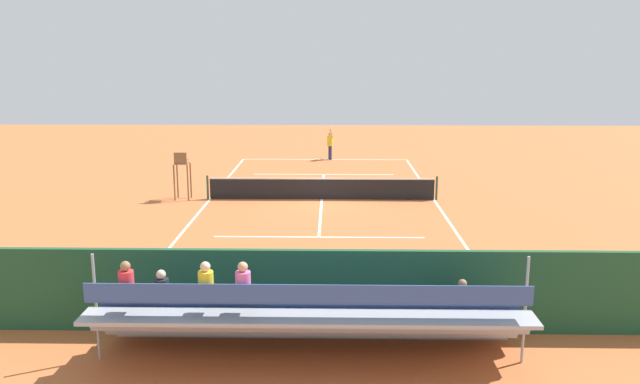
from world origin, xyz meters
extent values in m
plane|color=#BC6033|center=(0.00, 0.00, 0.00)|extent=(60.00, 60.00, 0.00)
cube|color=white|center=(0.00, -11.00, 0.00)|extent=(10.00, 0.10, 0.01)
cube|color=white|center=(0.00, 11.00, 0.00)|extent=(10.00, 0.10, 0.01)
cube|color=white|center=(-5.00, 0.00, 0.00)|extent=(0.10, 22.00, 0.01)
cube|color=white|center=(5.00, 0.00, 0.00)|extent=(0.10, 22.00, 0.01)
cube|color=white|center=(0.00, -6.05, 0.00)|extent=(7.50, 0.10, 0.01)
cube|color=white|center=(0.00, 6.05, 0.00)|extent=(7.50, 0.10, 0.01)
cube|color=white|center=(0.00, 0.00, 0.00)|extent=(0.10, 12.10, 0.01)
cube|color=white|center=(0.00, -11.00, 0.00)|extent=(0.10, 0.30, 0.01)
cube|color=black|center=(0.00, 0.00, 0.46)|extent=(10.00, 0.02, 0.91)
cube|color=white|center=(0.00, 0.00, 0.94)|extent=(10.00, 0.04, 0.06)
cylinder|color=#2D5133|center=(-5.10, 0.00, 0.54)|extent=(0.10, 0.10, 1.07)
cylinder|color=#2D5133|center=(5.10, 0.00, 0.54)|extent=(0.10, 0.10, 1.07)
cube|color=#1E4C2D|center=(0.00, 14.00, 1.00)|extent=(18.00, 0.16, 2.00)
cube|color=#9EA0A5|center=(0.00, 14.35, 0.23)|extent=(9.00, 0.10, 0.45)
cube|color=#9EA0A5|center=(0.00, 14.70, 0.41)|extent=(9.00, 0.80, 0.08)
cube|color=#9EA0A5|center=(0.00, 14.32, 0.23)|extent=(9.00, 0.04, 0.45)
cube|color=#335193|center=(0.00, 14.80, 0.83)|extent=(8.60, 0.36, 0.04)
cube|color=#335193|center=(0.00, 14.98, 1.03)|extent=(8.60, 0.03, 0.36)
cube|color=#9EA0A5|center=(0.00, 15.50, 0.86)|extent=(9.00, 0.80, 0.08)
cube|color=#9EA0A5|center=(0.00, 15.12, 0.68)|extent=(9.00, 0.04, 0.45)
cube|color=#335193|center=(0.00, 15.60, 1.28)|extent=(8.60, 0.36, 0.04)
cube|color=#335193|center=(0.00, 15.78, 1.48)|extent=(8.60, 0.03, 0.36)
cube|color=#9EA0A5|center=(0.00, 16.30, 1.31)|extent=(9.00, 0.80, 0.08)
cube|color=#9EA0A5|center=(0.00, 15.92, 1.12)|extent=(9.00, 0.04, 0.45)
cube|color=#335193|center=(0.00, 16.40, 1.73)|extent=(8.60, 0.36, 0.04)
cube|color=#335193|center=(0.00, 16.58, 1.93)|extent=(8.60, 0.03, 0.36)
cylinder|color=#9EA0A5|center=(-4.50, 15.50, 1.18)|extent=(0.06, 0.06, 2.35)
cylinder|color=#9EA0A5|center=(4.50, 15.50, 1.18)|extent=(0.06, 0.06, 2.35)
cube|color=#2D2D33|center=(1.98, 16.23, 1.77)|extent=(0.32, 0.40, 0.12)
cylinder|color=yellow|center=(1.98, 16.35, 2.06)|extent=(0.30, 0.30, 0.45)
sphere|color=beige|center=(1.98, 16.35, 2.38)|extent=(0.20, 0.20, 0.20)
cube|color=#2D2D33|center=(-3.33, 14.63, 0.87)|extent=(0.32, 0.40, 0.12)
cylinder|color=black|center=(-3.33, 14.75, 1.16)|extent=(0.30, 0.30, 0.45)
sphere|color=#8C6647|center=(-3.33, 14.75, 1.48)|extent=(0.20, 0.20, 0.20)
cube|color=#2D2D33|center=(1.25, 16.23, 1.77)|extent=(0.32, 0.40, 0.12)
cylinder|color=pink|center=(1.25, 16.35, 2.06)|extent=(0.30, 0.30, 0.45)
sphere|color=tan|center=(1.25, 16.35, 2.38)|extent=(0.20, 0.20, 0.20)
cube|color=#2D2D33|center=(3.54, 16.23, 1.77)|extent=(0.32, 0.40, 0.12)
cylinder|color=red|center=(3.54, 16.35, 2.06)|extent=(0.30, 0.30, 0.45)
sphere|color=#8C6647|center=(3.54, 16.35, 2.38)|extent=(0.20, 0.20, 0.20)
cube|color=#2D2D33|center=(3.07, 15.43, 1.32)|extent=(0.32, 0.40, 0.12)
cylinder|color=black|center=(3.07, 15.55, 1.60)|extent=(0.30, 0.30, 0.45)
sphere|color=beige|center=(3.07, 15.55, 1.93)|extent=(0.20, 0.20, 0.20)
cylinder|color=brown|center=(5.90, -0.25, 0.80)|extent=(0.07, 0.07, 1.60)
cylinder|color=brown|center=(6.50, -0.25, 0.80)|extent=(0.07, 0.07, 1.60)
cylinder|color=brown|center=(5.90, 0.35, 0.80)|extent=(0.07, 0.07, 1.60)
cylinder|color=brown|center=(6.50, 0.35, 0.80)|extent=(0.07, 0.07, 1.60)
cube|color=brown|center=(6.20, 0.05, 1.63)|extent=(0.56, 0.56, 0.06)
cube|color=brown|center=(6.20, 0.29, 1.90)|extent=(0.56, 0.06, 0.48)
cube|color=brown|center=(5.94, 0.05, 1.78)|extent=(0.04, 0.48, 0.04)
cube|color=brown|center=(6.46, 0.05, 1.78)|extent=(0.04, 0.48, 0.04)
cube|color=#33383D|center=(-2.10, 13.20, 0.45)|extent=(1.80, 0.40, 0.05)
cylinder|color=#33383D|center=(-2.85, 13.20, 0.23)|extent=(0.06, 0.06, 0.45)
cylinder|color=#33383D|center=(-1.35, 13.20, 0.23)|extent=(0.06, 0.06, 0.45)
cube|color=#33383D|center=(-2.10, 13.38, 0.75)|extent=(1.80, 0.04, 0.36)
cube|color=black|center=(-0.34, 13.40, 0.18)|extent=(0.90, 0.36, 0.36)
cylinder|color=navy|center=(-0.29, -11.11, 0.42)|extent=(0.14, 0.14, 0.85)
cylinder|color=navy|center=(-0.36, -10.90, 0.42)|extent=(0.14, 0.14, 0.85)
cylinder|color=yellow|center=(-0.32, -11.00, 1.15)|extent=(0.46, 0.46, 0.60)
sphere|color=tan|center=(-0.32, -11.00, 1.56)|extent=(0.22, 0.22, 0.22)
cylinder|color=tan|center=(-0.40, -10.79, 1.65)|extent=(0.26, 0.17, 0.55)
cylinder|color=tan|center=(-0.25, -11.21, 1.18)|extent=(0.11, 0.11, 0.50)
cylinder|color=black|center=(0.19, -11.02, 0.01)|extent=(0.28, 0.03, 0.03)
torus|color=#D8CC4C|center=(0.46, -11.02, 0.01)|extent=(0.31, 0.31, 0.02)
cylinder|color=white|center=(0.46, -11.02, 0.01)|extent=(0.25, 0.25, 0.00)
sphere|color=#CCDB33|center=(0.28, -8.12, 0.03)|extent=(0.07, 0.07, 0.07)
camera|label=1|loc=(-0.47, 28.28, 6.44)|focal=36.48mm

